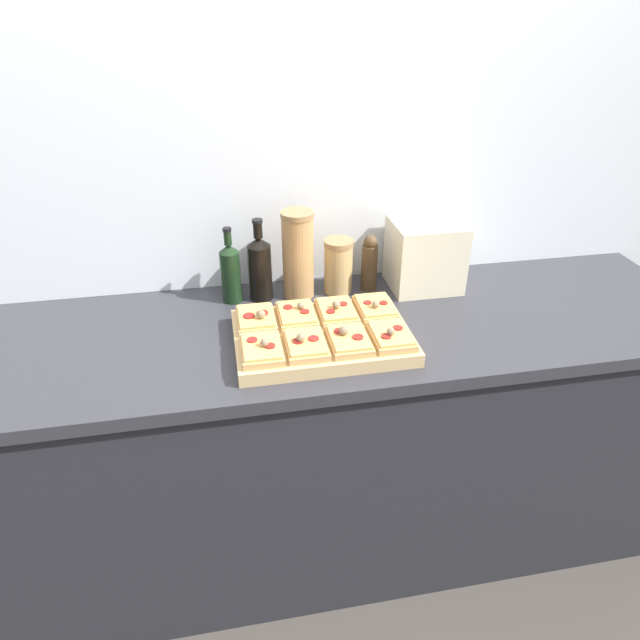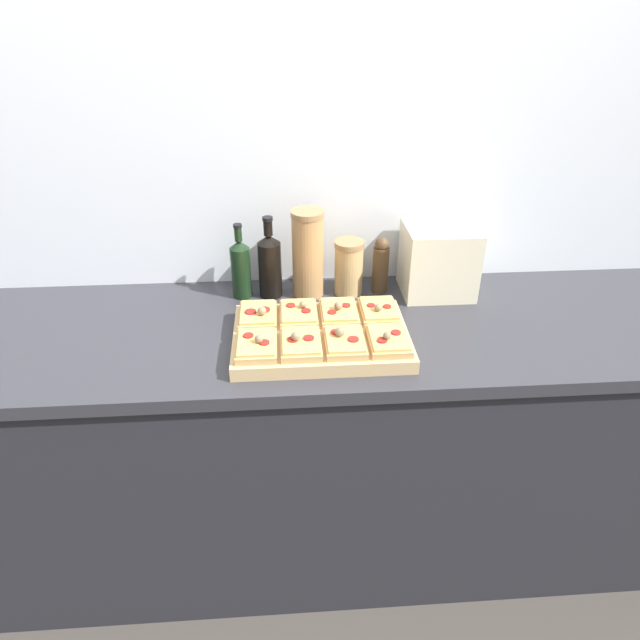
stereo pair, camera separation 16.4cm
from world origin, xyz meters
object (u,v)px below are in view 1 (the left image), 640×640
Objects in this scene: olive_oil_bottle at (231,272)px; grain_jar_tall at (298,255)px; cutting_board at (322,337)px; pepper_mill at (369,263)px; toaster_oven at (425,255)px; wine_bottle at (260,267)px; grain_jar_short at (338,266)px.

grain_jar_tall reaches higher than olive_oil_bottle.
pepper_mill reaches higher than cutting_board.
olive_oil_bottle is 0.65m from toaster_oven.
wine_bottle reaches higher than cutting_board.
wine_bottle is 1.08× the size of toaster_oven.
cutting_board is 0.35m from wine_bottle.
wine_bottle is 1.41× the size of pepper_mill.
cutting_board is 1.72× the size of grain_jar_tall.
wine_bottle is at bearing 180.00° from grain_jar_tall.
olive_oil_bottle is at bearing 180.00° from pepper_mill.
grain_jar_short is at bearing 0.00° from grain_jar_tall.
toaster_oven is at bearing 35.95° from cutting_board.
cutting_board is 1.83× the size of wine_bottle.
grain_jar_tall is at bearing 180.00° from pepper_mill.
cutting_board is at bearing -144.05° from toaster_oven.
wine_bottle is 0.26m from grain_jar_short.
olive_oil_bottle is 0.92× the size of wine_bottle.
pepper_mill is 0.76× the size of toaster_oven.
pepper_mill is (0.46, 0.00, -0.01)m from olive_oil_bottle.
pepper_mill is at bearing -0.00° from grain_jar_short.
grain_jar_short is 0.29m from toaster_oven.
grain_jar_short is 0.11m from pepper_mill.
grain_jar_short is at bearing 0.00° from olive_oil_bottle.
pepper_mill is (0.22, 0.31, 0.07)m from cutting_board.
olive_oil_bottle is at bearing -180.00° from grain_jar_tall.
grain_jar_tall is at bearing 0.00° from wine_bottle.
pepper_mill is (0.11, -0.00, 0.00)m from grain_jar_short.
wine_bottle is at bearing 180.00° from pepper_mill.
wine_bottle is 0.13m from grain_jar_tall.
olive_oil_bottle reaches higher than cutting_board.
pepper_mill is (0.24, -0.00, -0.05)m from grain_jar_tall.
pepper_mill reaches higher than grain_jar_short.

